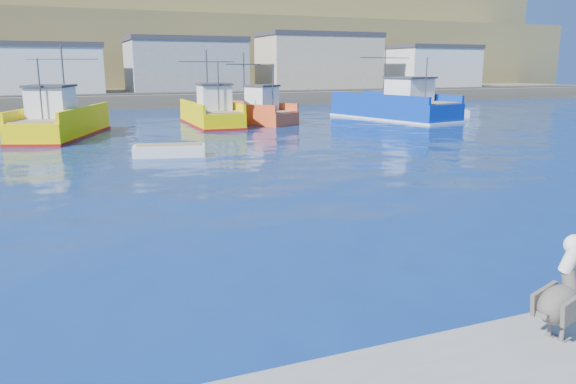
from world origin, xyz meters
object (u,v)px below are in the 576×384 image
object	(u,v)px
trawler_yellow_b	(211,114)
boat_orange	(254,112)
trawler_yellow_a	(60,122)
trawler_blue	(395,107)
pelican	(562,296)
skiff_far	(453,113)
skiff_mid	(169,152)

from	to	relation	value
trawler_yellow_b	boat_orange	world-z (taller)	trawler_yellow_b
trawler_yellow_a	trawler_yellow_b	bearing A→B (deg)	17.25
trawler_blue	pelican	size ratio (longest dim) A/B	7.94
trawler_yellow_a	skiff_far	distance (m)	36.99
trawler_yellow_b	pelican	distance (m)	40.78
skiff_far	trawler_blue	bearing A→B (deg)	-175.31
skiff_mid	skiff_far	world-z (taller)	skiff_far
trawler_yellow_a	trawler_blue	size ratio (longest dim) A/B	0.84
skiff_far	pelican	distance (m)	49.87
trawler_yellow_a	boat_orange	size ratio (longest dim) A/B	1.34
boat_orange	skiff_far	world-z (taller)	boat_orange
skiff_far	boat_orange	bearing A→B (deg)	178.14
pelican	skiff_far	bearing A→B (deg)	53.31
boat_orange	skiff_mid	size ratio (longest dim) A/B	2.13
trawler_blue	pelican	xyz separation A→B (m)	(-22.58, -39.39, 0.10)
trawler_blue	boat_orange	size ratio (longest dim) A/B	1.59
trawler_blue	skiff_far	bearing A→B (deg)	4.69
trawler_blue	boat_orange	xyz separation A→B (m)	(-13.76, 1.27, -0.12)
trawler_blue	trawler_yellow_b	bearing A→B (deg)	176.46
skiff_far	trawler_yellow_b	bearing A→B (deg)	178.85
trawler_yellow_a	skiff_mid	world-z (taller)	trawler_yellow_a
trawler_yellow_b	boat_orange	xyz separation A→B (m)	(3.87, 0.18, 0.05)
boat_orange	trawler_yellow_b	bearing A→B (deg)	-177.29
trawler_yellow_a	skiff_far	size ratio (longest dim) A/B	2.51
trawler_blue	skiff_far	size ratio (longest dim) A/B	2.99
boat_orange	skiff_mid	xyz separation A→B (m)	(-10.48, -15.76, -0.76)
trawler_yellow_a	pelican	size ratio (longest dim) A/B	6.66
trawler_blue	skiff_far	distance (m)	7.29
trawler_blue	boat_orange	world-z (taller)	trawler_blue
skiff_mid	pelican	size ratio (longest dim) A/B	2.34
trawler_yellow_b	skiff_mid	world-z (taller)	trawler_yellow_b
trawler_yellow_b	trawler_blue	size ratio (longest dim) A/B	0.73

